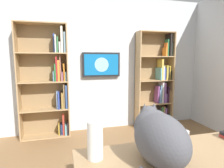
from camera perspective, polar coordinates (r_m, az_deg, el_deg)
wall_back at (r=3.82m, az=-3.29°, el=6.12°), size 4.52×0.06×2.70m
bookshelf_left at (r=4.12m, az=13.85°, el=0.16°), size 0.79×0.28×2.01m
bookshelf_right at (r=3.61m, az=-18.47°, el=0.73°), size 0.87×0.28×2.08m
wall_mounted_tv at (r=3.74m, az=-3.30°, el=5.96°), size 0.76×0.07×0.48m
cat at (r=1.33m, az=13.88°, el=-14.94°), size 0.33×0.62×0.37m
paper_towel_roll at (r=1.35m, az=-5.20°, el=-16.75°), size 0.11×0.11×0.27m
coffee_mug at (r=1.73m, az=21.25°, el=-14.72°), size 0.08×0.08×0.10m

